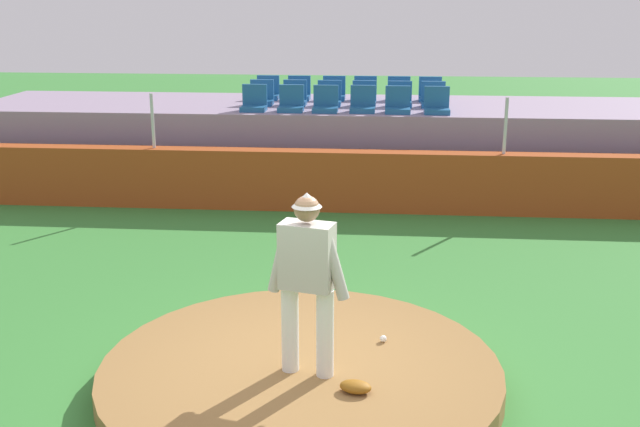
{
  "coord_description": "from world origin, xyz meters",
  "views": [
    {
      "loc": [
        0.78,
        -6.9,
        3.84
      ],
      "look_at": [
        0.0,
        2.31,
        1.16
      ],
      "focal_mm": 43.07,
      "sensor_mm": 36.0,
      "label": 1
    }
  ],
  "objects_px": {
    "stadium_chair_6": "(261,97)",
    "stadium_chair_14": "(334,92)",
    "stadium_chair_15": "(365,93)",
    "stadium_chair_17": "(430,93)",
    "stadium_chair_2": "(326,104)",
    "baseball": "(383,339)",
    "stadium_chair_0": "(254,103)",
    "stadium_chair_9": "(364,98)",
    "stadium_chair_8": "(329,98)",
    "stadium_chair_4": "(398,105)",
    "stadium_chair_5": "(437,105)",
    "stadium_chair_1": "(291,103)",
    "stadium_chair_10": "(400,99)",
    "stadium_chair_3": "(363,104)",
    "pitcher": "(307,271)",
    "stadium_chair_13": "(299,92)",
    "stadium_chair_16": "(399,93)",
    "stadium_chair_12": "(268,92)",
    "stadium_chair_7": "(295,97)",
    "stadium_chair_11": "(433,99)",
    "fielding_glove": "(355,387)"
  },
  "relations": [
    {
      "from": "pitcher",
      "to": "stadium_chair_3",
      "type": "xyz_separation_m",
      "value": [
        0.26,
        8.08,
        0.44
      ]
    },
    {
      "from": "stadium_chair_9",
      "to": "stadium_chair_10",
      "type": "relative_size",
      "value": 1.0
    },
    {
      "from": "stadium_chair_1",
      "to": "stadium_chair_13",
      "type": "relative_size",
      "value": 1.0
    },
    {
      "from": "stadium_chair_15",
      "to": "stadium_chair_16",
      "type": "height_order",
      "value": "same"
    },
    {
      "from": "fielding_glove",
      "to": "stadium_chair_3",
      "type": "bearing_deg",
      "value": 102.86
    },
    {
      "from": "stadium_chair_2",
      "to": "stadium_chair_15",
      "type": "distance_m",
      "value": 1.87
    },
    {
      "from": "stadium_chair_9",
      "to": "stadium_chair_3",
      "type": "bearing_deg",
      "value": 89.8
    },
    {
      "from": "stadium_chair_2",
      "to": "stadium_chair_16",
      "type": "relative_size",
      "value": 1.0
    },
    {
      "from": "stadium_chair_1",
      "to": "stadium_chair_2",
      "type": "xyz_separation_m",
      "value": [
        0.67,
        -0.01,
        0.0
      ]
    },
    {
      "from": "baseball",
      "to": "stadium_chair_5",
      "type": "distance_m",
      "value": 7.49
    },
    {
      "from": "pitcher",
      "to": "stadium_chair_13",
      "type": "xyz_separation_m",
      "value": [
        -1.16,
        9.73,
        0.44
      ]
    },
    {
      "from": "stadium_chair_6",
      "to": "stadium_chair_13",
      "type": "bearing_deg",
      "value": -128.86
    },
    {
      "from": "fielding_glove",
      "to": "stadium_chair_9",
      "type": "distance_m",
      "value": 9.36
    },
    {
      "from": "stadium_chair_17",
      "to": "baseball",
      "type": "bearing_deg",
      "value": 84.25
    },
    {
      "from": "stadium_chair_9",
      "to": "stadium_chair_14",
      "type": "relative_size",
      "value": 1.0
    },
    {
      "from": "stadium_chair_4",
      "to": "stadium_chair_9",
      "type": "distance_m",
      "value": 1.09
    },
    {
      "from": "pitcher",
      "to": "stadium_chair_12",
      "type": "height_order",
      "value": "stadium_chair_12"
    },
    {
      "from": "stadium_chair_4",
      "to": "stadium_chair_7",
      "type": "height_order",
      "value": "same"
    },
    {
      "from": "stadium_chair_6",
      "to": "stadium_chair_15",
      "type": "xyz_separation_m",
      "value": [
        2.1,
        0.88,
        0.0
      ]
    },
    {
      "from": "stadium_chair_6",
      "to": "stadium_chair_17",
      "type": "bearing_deg",
      "value": -165.82
    },
    {
      "from": "baseball",
      "to": "stadium_chair_2",
      "type": "relative_size",
      "value": 0.15
    },
    {
      "from": "stadium_chair_6",
      "to": "stadium_chair_14",
      "type": "relative_size",
      "value": 1.0
    },
    {
      "from": "stadium_chair_1",
      "to": "stadium_chair_8",
      "type": "height_order",
      "value": "same"
    },
    {
      "from": "stadium_chair_0",
      "to": "stadium_chair_14",
      "type": "xyz_separation_m",
      "value": [
        1.45,
        1.68,
        0.0
      ]
    },
    {
      "from": "baseball",
      "to": "stadium_chair_17",
      "type": "height_order",
      "value": "stadium_chair_17"
    },
    {
      "from": "pitcher",
      "to": "stadium_chair_6",
      "type": "xyz_separation_m",
      "value": [
        -1.84,
        8.89,
        0.44
      ]
    },
    {
      "from": "stadium_chair_2",
      "to": "stadium_chair_9",
      "type": "xyz_separation_m",
      "value": [
        0.72,
        0.85,
        0.0
      ]
    },
    {
      "from": "fielding_glove",
      "to": "stadium_chair_6",
      "type": "height_order",
      "value": "stadium_chair_6"
    },
    {
      "from": "stadium_chair_2",
      "to": "stadium_chair_7",
      "type": "height_order",
      "value": "same"
    },
    {
      "from": "stadium_chair_8",
      "to": "stadium_chair_4",
      "type": "bearing_deg",
      "value": 148.53
    },
    {
      "from": "fielding_glove",
      "to": "stadium_chair_7",
      "type": "distance_m",
      "value": 9.52
    },
    {
      "from": "stadium_chair_2",
      "to": "stadium_chair_0",
      "type": "bearing_deg",
      "value": -0.87
    },
    {
      "from": "stadium_chair_6",
      "to": "stadium_chair_10",
      "type": "relative_size",
      "value": 1.0
    },
    {
      "from": "baseball",
      "to": "stadium_chair_4",
      "type": "bearing_deg",
      "value": 88.42
    },
    {
      "from": "stadium_chair_5",
      "to": "stadium_chair_9",
      "type": "bearing_deg",
      "value": -31.64
    },
    {
      "from": "stadium_chair_15",
      "to": "stadium_chair_16",
      "type": "relative_size",
      "value": 1.0
    },
    {
      "from": "stadium_chair_15",
      "to": "stadium_chair_17",
      "type": "distance_m",
      "value": 1.38
    },
    {
      "from": "stadium_chair_16",
      "to": "stadium_chair_7",
      "type": "bearing_deg",
      "value": 21.74
    },
    {
      "from": "stadium_chair_7",
      "to": "stadium_chair_17",
      "type": "height_order",
      "value": "same"
    },
    {
      "from": "stadium_chair_2",
      "to": "stadium_chair_3",
      "type": "xyz_separation_m",
      "value": [
        0.72,
        0.04,
        0.0
      ]
    },
    {
      "from": "stadium_chair_10",
      "to": "stadium_chair_17",
      "type": "height_order",
      "value": "same"
    },
    {
      "from": "stadium_chair_5",
      "to": "stadium_chair_6",
      "type": "relative_size",
      "value": 1.0
    },
    {
      "from": "stadium_chair_7",
      "to": "stadium_chair_16",
      "type": "distance_m",
      "value": 2.3
    },
    {
      "from": "fielding_glove",
      "to": "stadium_chair_9",
      "type": "height_order",
      "value": "stadium_chair_9"
    },
    {
      "from": "stadium_chair_7",
      "to": "stadium_chair_10",
      "type": "relative_size",
      "value": 1.0
    },
    {
      "from": "stadium_chair_1",
      "to": "stadium_chair_5",
      "type": "distance_m",
      "value": 2.8
    },
    {
      "from": "stadium_chair_13",
      "to": "stadium_chair_3",
      "type": "bearing_deg",
      "value": 130.8
    },
    {
      "from": "stadium_chair_1",
      "to": "stadium_chair_10",
      "type": "height_order",
      "value": "same"
    },
    {
      "from": "stadium_chair_11",
      "to": "stadium_chair_7",
      "type": "bearing_deg",
      "value": -0.9
    },
    {
      "from": "stadium_chair_11",
      "to": "stadium_chair_17",
      "type": "distance_m",
      "value": 0.89
    }
  ]
}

